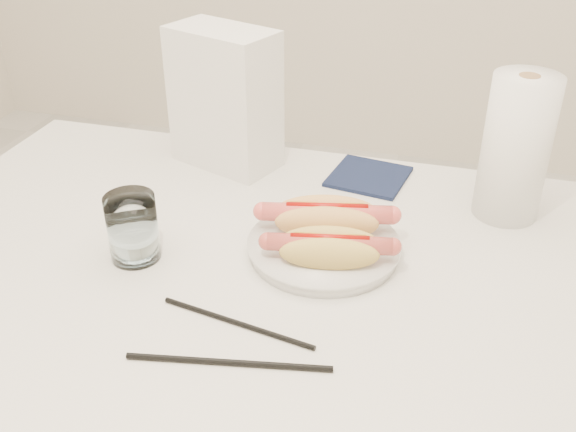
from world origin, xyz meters
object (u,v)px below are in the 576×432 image
(table, at_px, (263,297))
(paper_towel_roll, at_px, (516,148))
(plate, at_px, (324,249))
(hotdog_right, at_px, (329,248))
(hotdog_left, at_px, (327,218))
(water_glass, at_px, (133,228))
(napkin_box, at_px, (225,99))

(table, distance_m, paper_towel_roll, 0.46)
(plate, height_order, hotdog_right, hotdog_right)
(plate, relative_size, hotdog_left, 1.12)
(water_glass, height_order, napkin_box, napkin_box)
(table, bearing_deg, hotdog_right, 5.31)
(plate, distance_m, napkin_box, 0.37)
(plate, xyz_separation_m, paper_towel_roll, (0.26, 0.20, 0.11))
(plate, height_order, water_glass, water_glass)
(plate, distance_m, hotdog_left, 0.05)
(table, relative_size, napkin_box, 4.73)
(plate, bearing_deg, napkin_box, 133.94)
(table, height_order, napkin_box, napkin_box)
(hotdog_right, bearing_deg, napkin_box, 120.14)
(hotdog_left, bearing_deg, water_glass, -168.59)
(table, bearing_deg, hotdog_left, 48.13)
(table, height_order, plate, plate)
(water_glass, bearing_deg, table, 9.25)
(water_glass, distance_m, napkin_box, 0.35)
(table, height_order, water_glass, water_glass)
(hotdog_left, bearing_deg, plate, -95.62)
(water_glass, xyz_separation_m, napkin_box, (0.02, 0.34, 0.08))
(table, relative_size, plate, 5.43)
(hotdog_right, relative_size, napkin_box, 0.70)
(table, distance_m, napkin_box, 0.40)
(plate, relative_size, water_glass, 2.16)
(table, relative_size, paper_towel_roll, 5.08)
(table, relative_size, hotdog_right, 6.74)
(table, bearing_deg, water_glass, -170.75)
(table, xyz_separation_m, hotdog_left, (0.08, 0.09, 0.10))
(hotdog_right, height_order, napkin_box, napkin_box)
(hotdog_right, distance_m, napkin_box, 0.41)
(hotdog_right, relative_size, paper_towel_roll, 0.75)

